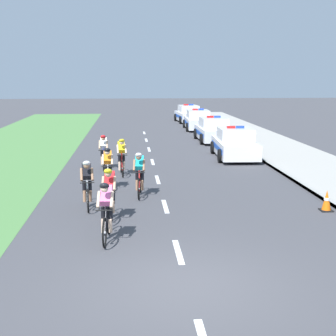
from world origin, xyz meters
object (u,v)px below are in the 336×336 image
(cyclist_sixth, at_px, (122,156))
(traffic_cone_near, at_px, (327,201))
(cyclist_second, at_px, (109,193))
(police_car_third, at_px, (198,121))
(cyclist_fifth, at_px, (108,167))
(police_car_second, at_px, (213,130))
(cyclist_fourth, at_px, (139,173))
(cyclist_seventh, at_px, (104,151))
(cyclist_lead, at_px, (106,210))
(police_car_furthest, at_px, (188,114))
(cyclist_third, at_px, (87,183))
(police_car_nearest, at_px, (235,144))

(cyclist_sixth, distance_m, traffic_cone_near, 8.60)
(cyclist_second, bearing_deg, police_car_third, 75.99)
(police_car_third, bearing_deg, cyclist_fifth, -107.24)
(traffic_cone_near, bearing_deg, cyclist_fifth, 152.41)
(police_car_second, bearing_deg, cyclist_second, -109.41)
(cyclist_fourth, height_order, cyclist_fifth, same)
(cyclist_second, relative_size, cyclist_seventh, 1.00)
(cyclist_sixth, distance_m, police_car_second, 11.45)
(cyclist_lead, xyz_separation_m, cyclist_sixth, (0.27, 8.14, 0.00))
(police_car_second, bearing_deg, police_car_furthest, 89.99)
(cyclist_lead, distance_m, police_car_second, 19.07)
(cyclist_second, height_order, traffic_cone_near, cyclist_second)
(cyclist_sixth, bearing_deg, cyclist_seventh, 120.24)
(cyclist_fourth, height_order, cyclist_seventh, same)
(cyclist_fourth, relative_size, traffic_cone_near, 2.69)
(cyclist_lead, height_order, cyclist_third, same)
(cyclist_second, bearing_deg, cyclist_third, 119.24)
(cyclist_third, xyz_separation_m, police_car_second, (6.50, 15.09, -0.11))
(police_car_second, distance_m, police_car_third, 6.76)
(cyclist_fifth, relative_size, cyclist_seventh, 1.00)
(police_car_second, bearing_deg, cyclist_seventh, -126.03)
(cyclist_sixth, bearing_deg, cyclist_fourth, -80.03)
(cyclist_second, distance_m, cyclist_sixth, 6.36)
(cyclist_second, relative_size, cyclist_sixth, 1.00)
(cyclist_second, xyz_separation_m, traffic_cone_near, (6.45, 0.41, -0.48))
(cyclist_fourth, relative_size, police_car_furthest, 0.38)
(police_car_third, relative_size, police_car_furthest, 0.99)
(police_car_third, height_order, police_car_furthest, same)
(police_car_nearest, bearing_deg, police_car_furthest, 89.99)
(cyclist_fourth, xyz_separation_m, cyclist_sixth, (-0.64, 3.65, 0.00))
(cyclist_third, bearing_deg, police_car_furthest, 76.85)
(police_car_nearest, bearing_deg, cyclist_fourth, -123.10)
(cyclist_second, relative_size, cyclist_fifth, 1.00)
(cyclist_second, height_order, police_car_third, police_car_third)
(cyclist_second, bearing_deg, traffic_cone_near, 3.63)
(cyclist_lead, height_order, cyclist_seventh, same)
(cyclist_third, bearing_deg, police_car_second, 66.69)
(police_car_nearest, bearing_deg, cyclist_sixth, -145.23)
(cyclist_second, xyz_separation_m, cyclist_fifth, (-0.20, 3.89, 0.00))
(cyclist_fifth, distance_m, cyclist_seventh, 3.84)
(cyclist_third, bearing_deg, cyclist_fifth, 78.56)
(cyclist_seventh, distance_m, police_car_furthest, 22.33)
(cyclist_lead, bearing_deg, cyclist_third, 103.05)
(cyclist_third, height_order, cyclist_seventh, same)
(cyclist_lead, distance_m, cyclist_third, 3.16)
(cyclist_sixth, height_order, police_car_second, police_car_second)
(cyclist_fourth, bearing_deg, police_car_third, 76.58)
(cyclist_lead, xyz_separation_m, cyclist_fourth, (0.91, 4.49, 0.00))
(cyclist_fifth, relative_size, cyclist_sixth, 1.00)
(cyclist_sixth, bearing_deg, traffic_cone_near, -43.83)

